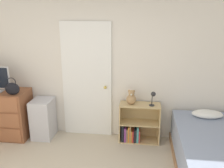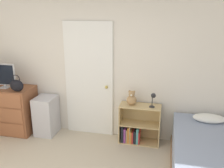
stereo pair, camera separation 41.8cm
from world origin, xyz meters
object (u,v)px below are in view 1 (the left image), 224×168
(dresser, at_px, (4,114))
(bed, at_px, (216,155))
(teddy_bear, at_px, (131,98))
(desk_lamp, at_px, (153,96))
(bookshelf, at_px, (136,127))
(handbag, at_px, (12,89))
(storage_bin, at_px, (43,118))

(dresser, distance_m, bed, 3.64)
(dresser, bearing_deg, teddy_bear, 2.81)
(teddy_bear, relative_size, desk_lamp, 1.02)
(bookshelf, distance_m, teddy_bear, 0.55)
(dresser, bearing_deg, handbag, -27.44)
(dresser, distance_m, teddy_bear, 2.35)
(teddy_bear, bearing_deg, storage_bin, -177.76)
(dresser, xyz_separation_m, bookshelf, (2.40, 0.12, -0.17))
(dresser, distance_m, storage_bin, 0.72)
(storage_bin, height_order, desk_lamp, desk_lamp)
(desk_lamp, bearing_deg, bed, -39.59)
(handbag, bearing_deg, bed, -8.81)
(handbag, distance_m, storage_bin, 0.78)
(bed, bearing_deg, storage_bin, 165.90)
(dresser, bearing_deg, storage_bin, 4.09)
(storage_bin, relative_size, desk_lamp, 2.83)
(storage_bin, height_order, bookshelf, storage_bin)
(storage_bin, relative_size, teddy_bear, 2.78)
(dresser, distance_m, bookshelf, 2.41)
(storage_bin, height_order, bed, storage_bin)
(dresser, xyz_separation_m, teddy_bear, (2.32, 0.11, 0.37))
(dresser, relative_size, handbag, 3.00)
(bed, bearing_deg, teddy_bear, 148.25)
(handbag, xyz_separation_m, teddy_bear, (2.01, 0.27, -0.18))
(dresser, height_order, bookshelf, dresser)
(teddy_bear, height_order, desk_lamp, teddy_bear)
(handbag, bearing_deg, bookshelf, 7.54)
(handbag, relative_size, desk_lamp, 1.19)
(teddy_bear, bearing_deg, handbag, -172.21)
(storage_bin, xyz_separation_m, desk_lamp, (1.96, 0.02, 0.52))
(bookshelf, height_order, teddy_bear, teddy_bear)
(teddy_bear, bearing_deg, bed, -31.75)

